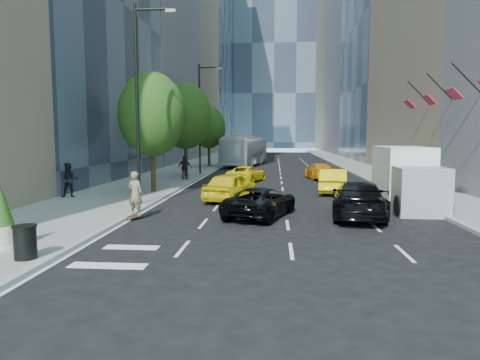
# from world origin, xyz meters

# --- Properties ---
(ground) EXTENTS (160.00, 160.00, 0.00)m
(ground) POSITION_xyz_m (0.00, 0.00, 0.00)
(ground) COLOR black
(ground) RESTS_ON ground
(sidewalk_left) EXTENTS (6.00, 120.00, 0.15)m
(sidewalk_left) POSITION_xyz_m (-9.00, 30.00, 0.07)
(sidewalk_left) COLOR slate
(sidewalk_left) RESTS_ON ground
(sidewalk_right) EXTENTS (4.00, 120.00, 0.15)m
(sidewalk_right) POSITION_xyz_m (10.00, 30.00, 0.07)
(sidewalk_right) COLOR slate
(sidewalk_right) RESTS_ON ground
(tower_left_end) EXTENTS (20.00, 28.00, 60.00)m
(tower_left_end) POSITION_xyz_m (-22.00, 92.00, 30.00)
(tower_left_end) COLOR #2B3444
(tower_left_end) RESTS_ON ground
(tower_right_far) EXTENTS (20.00, 24.00, 50.00)m
(tower_right_far) POSITION_xyz_m (22.00, 98.00, 25.00)
(tower_right_far) COLOR #806F58
(tower_right_far) RESTS_ON ground
(tower_distant) EXTENTS (40.00, 20.00, 90.00)m
(tower_distant) POSITION_xyz_m (0.00, 120.00, 45.00)
(tower_distant) COLOR #2B3444
(tower_distant) RESTS_ON ground
(lamp_near) EXTENTS (2.13, 0.22, 10.00)m
(lamp_near) POSITION_xyz_m (-6.32, 4.00, 5.81)
(lamp_near) COLOR black
(lamp_near) RESTS_ON sidewalk_left
(lamp_far) EXTENTS (2.13, 0.22, 10.00)m
(lamp_far) POSITION_xyz_m (-6.32, 22.00, 5.81)
(lamp_far) COLOR black
(lamp_far) RESTS_ON sidewalk_left
(tree_near) EXTENTS (4.20, 4.20, 7.46)m
(tree_near) POSITION_xyz_m (-7.20, 9.00, 4.97)
(tree_near) COLOR black
(tree_near) RESTS_ON sidewalk_left
(tree_mid) EXTENTS (4.50, 4.50, 7.99)m
(tree_mid) POSITION_xyz_m (-7.20, 19.00, 5.32)
(tree_mid) COLOR black
(tree_mid) RESTS_ON sidewalk_left
(tree_far) EXTENTS (3.90, 3.90, 6.92)m
(tree_far) POSITION_xyz_m (-7.20, 32.00, 4.62)
(tree_far) COLOR black
(tree_far) RESTS_ON sidewalk_left
(traffic_signal) EXTENTS (2.48, 0.53, 5.20)m
(traffic_signal) POSITION_xyz_m (-6.40, 40.00, 4.23)
(traffic_signal) COLOR black
(traffic_signal) RESTS_ON sidewalk_left
(facade_flags) EXTENTS (1.85, 13.30, 2.05)m
(facade_flags) POSITION_xyz_m (10.64, 10.00, 6.18)
(facade_flags) COLOR black
(facade_flags) RESTS_ON ground
(skateboarder) EXTENTS (0.84, 0.68, 1.98)m
(skateboarder) POSITION_xyz_m (-5.60, 0.69, 0.99)
(skateboarder) COLOR olive
(skateboarder) RESTS_ON ground
(black_sedan_lincoln) EXTENTS (3.62, 5.24, 1.33)m
(black_sedan_lincoln) POSITION_xyz_m (-0.16, 1.80, 0.67)
(black_sedan_lincoln) COLOR black
(black_sedan_lincoln) RESTS_ON ground
(black_sedan_mercedes) EXTENTS (3.01, 5.88, 1.63)m
(black_sedan_mercedes) POSITION_xyz_m (4.20, 1.97, 0.82)
(black_sedan_mercedes) COLOR black
(black_sedan_mercedes) RESTS_ON ground
(taxi_a) EXTENTS (3.13, 5.04, 1.60)m
(taxi_a) POSITION_xyz_m (-2.00, 6.50, 0.80)
(taxi_a) COLOR yellow
(taxi_a) RESTS_ON ground
(taxi_b) EXTENTS (2.31, 4.89, 1.55)m
(taxi_b) POSITION_xyz_m (4.20, 10.26, 0.77)
(taxi_b) COLOR yellow
(taxi_b) RESTS_ON ground
(taxi_c) EXTENTS (3.26, 4.96, 1.27)m
(taxi_c) POSITION_xyz_m (-1.79, 16.46, 0.63)
(taxi_c) COLOR yellow
(taxi_c) RESTS_ON ground
(taxi_d) EXTENTS (2.49, 4.85, 1.35)m
(taxi_d) POSITION_xyz_m (4.20, 19.19, 0.67)
(taxi_d) COLOR orange
(taxi_d) RESTS_ON ground
(city_bus) EXTENTS (5.07, 13.80, 3.76)m
(city_bus) POSITION_xyz_m (-3.20, 35.31, 1.88)
(city_bus) COLOR silver
(city_bus) RESTS_ON ground
(box_truck) EXTENTS (2.51, 6.49, 3.07)m
(box_truck) POSITION_xyz_m (7.21, 5.08, 1.56)
(box_truck) COLOR silver
(box_truck) RESTS_ON ground
(pedestrian_a) EXTENTS (1.13, 0.98, 1.98)m
(pedestrian_a) POSITION_xyz_m (-11.20, 5.93, 1.14)
(pedestrian_a) COLOR black
(pedestrian_a) RESTS_ON sidewalk_left
(pedestrian_b) EXTENTS (1.19, 0.63, 1.93)m
(pedestrian_b) POSITION_xyz_m (-6.80, 16.59, 1.12)
(pedestrian_b) COLOR black
(pedestrian_b) RESTS_ON sidewalk_left
(trash_can) EXTENTS (0.62, 0.62, 0.93)m
(trash_can) POSITION_xyz_m (-6.60, -6.00, 0.61)
(trash_can) COLOR black
(trash_can) RESTS_ON sidewalk_left
(planter_shrub) EXTENTS (0.92, 0.92, 2.20)m
(planter_shrub) POSITION_xyz_m (-8.00, -5.00, 1.20)
(planter_shrub) COLOR beige
(planter_shrub) RESTS_ON sidewalk_left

